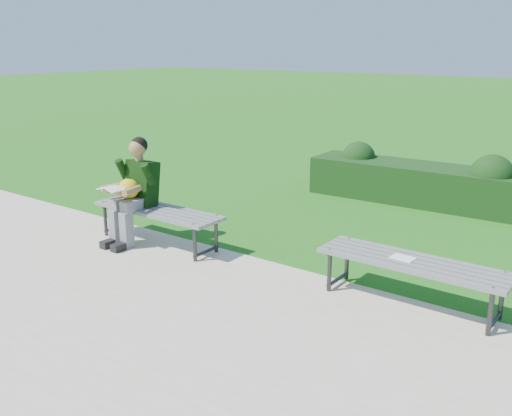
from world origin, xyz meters
TOP-DOWN VIEW (x-y plane):
  - ground at (0.00, 0.00)m, footprint 80.00×80.00m
  - walkway at (0.00, -1.75)m, footprint 30.00×3.50m
  - hedge at (0.50, 3.55)m, footprint 3.45×0.98m
  - bench_left at (-1.41, -0.32)m, footprint 1.80×0.50m
  - bench_right at (1.80, -0.13)m, footprint 1.80×0.50m
  - seated_boy at (-1.71, -0.41)m, footprint 0.56×0.76m
  - paper_sheet at (1.70, -0.13)m, footprint 0.23×0.18m

SIDE VIEW (x-z plane):
  - ground at x=0.00m, z-range 0.00..0.00m
  - walkway at x=0.00m, z-range 0.00..0.02m
  - hedge at x=0.50m, z-range -0.09..0.80m
  - bench_left at x=-1.41m, z-range 0.19..0.64m
  - bench_right at x=1.80m, z-range 0.19..0.64m
  - paper_sheet at x=1.70m, z-range 0.47..0.48m
  - seated_boy at x=-1.71m, z-range 0.06..1.37m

